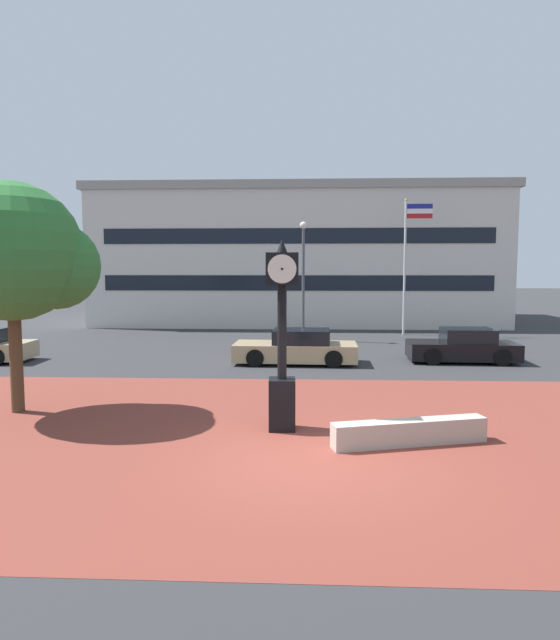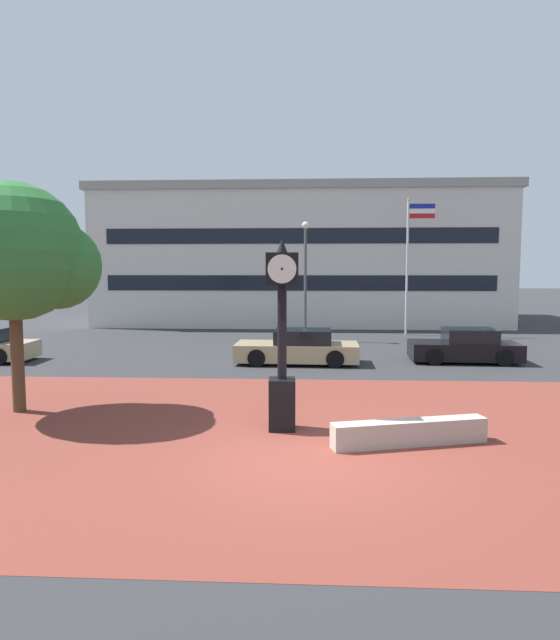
% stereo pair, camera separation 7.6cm
% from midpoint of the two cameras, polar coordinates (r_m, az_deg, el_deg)
% --- Properties ---
extents(ground_plane, '(200.00, 200.00, 0.00)m').
position_cam_midpoint_polar(ground_plane, '(10.30, 3.16, -14.44)').
color(ground_plane, '#2D2D30').
extents(plaza_brick_paving, '(44.00, 11.35, 0.01)m').
position_cam_midpoint_polar(plaza_brick_paving, '(11.89, 3.13, -11.71)').
color(plaza_brick_paving, brown).
rests_on(plaza_brick_paving, ground).
extents(planter_wall, '(3.19, 1.21, 0.50)m').
position_cam_midpoint_polar(planter_wall, '(11.31, 13.67, -11.44)').
color(planter_wall, '#ADA393').
rests_on(planter_wall, ground).
extents(street_clock, '(0.71, 0.80, 4.14)m').
position_cam_midpoint_polar(street_clock, '(11.69, 0.41, -1.84)').
color(street_clock, black).
rests_on(street_clock, ground).
extents(plaza_tree, '(3.60, 3.35, 5.60)m').
position_cam_midpoint_polar(plaza_tree, '(14.62, -25.33, 6.18)').
color(plaza_tree, '#4C3823').
rests_on(plaza_tree, ground).
extents(car_street_mid, '(4.61, 2.06, 1.28)m').
position_cam_midpoint_polar(car_street_mid, '(20.31, 2.05, -2.98)').
color(car_street_mid, tan).
rests_on(car_street_mid, ground).
extents(car_street_far, '(4.08, 2.06, 1.28)m').
position_cam_midpoint_polar(car_street_far, '(21.79, 18.99, -2.71)').
color(car_street_far, black).
rests_on(car_street_far, ground).
extents(flagpole_primary, '(1.48, 0.14, 7.29)m').
position_cam_midpoint_polar(flagpole_primary, '(30.06, 13.58, 6.54)').
color(flagpole_primary, silver).
rests_on(flagpole_primary, ground).
extents(civic_building, '(25.93, 13.56, 8.74)m').
position_cam_midpoint_polar(civic_building, '(38.59, 2.24, 6.56)').
color(civic_building, beige).
rests_on(civic_building, ground).
extents(street_lamp_post, '(0.36, 0.36, 5.87)m').
position_cam_midpoint_polar(street_lamp_post, '(26.99, 2.77, 5.60)').
color(street_lamp_post, '#4C4C51').
rests_on(street_lamp_post, ground).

